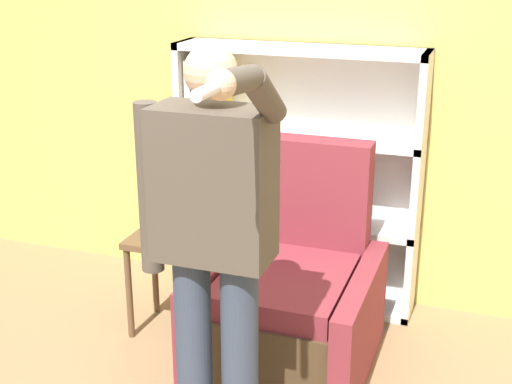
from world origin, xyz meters
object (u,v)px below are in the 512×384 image
Objects in this scene: armchair at (292,299)px; person_standing at (213,239)px; bookcase at (274,177)px; side_table at (165,256)px; table_lamp at (161,167)px.

armchair is 1.06m from person_standing.
bookcase is 1.38× the size of armchair.
armchair is 1.96× the size of side_table.
armchair is 0.75m from side_table.
table_lamp is (-0.00, 0.00, 0.51)m from side_table.
side_table is at bearing 126.59° from person_standing.
person_standing is (-0.08, -0.83, 0.66)m from armchair.
bookcase is at bearing 56.32° from side_table.
bookcase is 1.57m from person_standing.
person_standing reaches higher than bookcase.
side_table is (-0.67, 0.90, -0.56)m from person_standing.
person_standing is 1.25m from side_table.
bookcase is at bearing 114.99° from armchair.
bookcase reaches higher than table_lamp.
table_lamp is (-0.67, 0.90, -0.04)m from person_standing.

